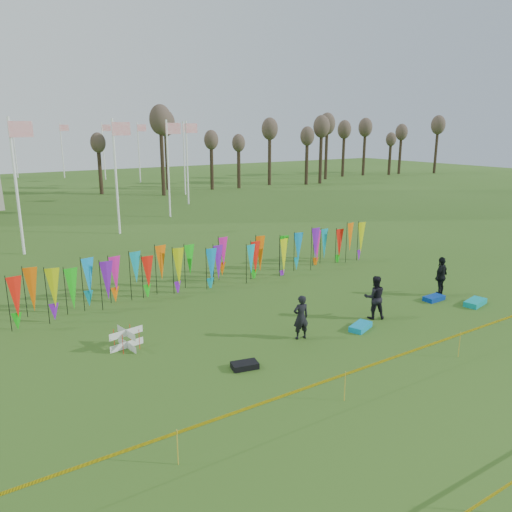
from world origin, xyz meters
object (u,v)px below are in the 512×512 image
person_mid (375,297)px  kite_bag_blue (434,298)px  kite_bag_teal (475,302)px  kite_bag_black (245,365)px  kite_bag_turquoise (361,327)px  box_kite (127,339)px  person_left (301,317)px  person_right (441,276)px

person_mid → kite_bag_blue: 3.87m
kite_bag_teal → kite_bag_black: bearing=177.9°
kite_bag_blue → kite_bag_turquoise: bearing=-172.9°
kite_bag_turquoise → box_kite: bearing=158.7°
person_left → kite_bag_turquoise: person_left is taller
box_kite → person_right: 13.98m
person_left → kite_bag_black: 3.11m
box_kite → person_right: person_right is taller
person_right → kite_bag_teal: 1.84m
kite_bag_turquoise → kite_bag_teal: (6.04, -0.72, 0.01)m
person_mid → person_left: bearing=29.7°
person_right → kite_bag_blue: 1.14m
kite_bag_turquoise → kite_bag_blue: size_ratio=1.07×
box_kite → kite_bag_black: (2.66, -3.43, -0.26)m
person_right → person_mid: bearing=-9.8°
kite_bag_teal → box_kite: bearing=164.7°
box_kite → kite_bag_teal: (14.04, -3.84, -0.24)m
kite_bag_blue → kite_bag_teal: 1.68m
person_mid → kite_bag_turquoise: person_mid is taller
person_left → person_right: size_ratio=0.91×
kite_bag_black → person_mid: bearing=7.5°
box_kite → person_left: bearing=-24.7°
kite_bag_blue → person_left: bearing=-179.5°
kite_bag_teal → person_left: bearing=171.4°
person_left → kite_bag_turquoise: (2.44, -0.56, -0.72)m
kite_bag_blue → kite_bag_teal: kite_bag_teal is taller
box_kite → person_mid: size_ratio=0.40×
person_left → person_right: 8.24m
box_kite → kite_bag_teal: 14.56m
person_left → kite_bag_blue: person_left is taller
person_right → kite_bag_turquoise: 5.92m
person_left → person_right: (8.23, 0.36, 0.08)m
person_mid → kite_bag_black: size_ratio=2.11×
box_kite → kite_bag_blue: bearing=-10.8°
kite_bag_blue → kite_bag_black: (-10.37, -0.94, -0.00)m
kite_bag_blue → kite_bag_teal: (1.00, -1.35, 0.01)m
box_kite → kite_bag_teal: box_kite is taller
box_kite → person_right: (13.79, -2.20, 0.55)m
kite_bag_turquoise → kite_bag_black: size_ratio=1.23×
kite_bag_black → person_right: bearing=6.3°
box_kite → kite_bag_turquoise: 8.59m
person_right → kite_bag_turquoise: person_right is taller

